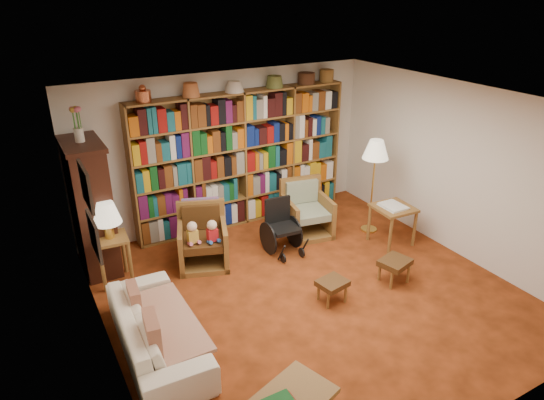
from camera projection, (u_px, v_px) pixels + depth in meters
floor at (309, 292)px, 6.38m from camera, size 5.00×5.00×0.00m
ceiling at (316, 104)px, 5.35m from camera, size 5.00×5.00×0.00m
wall_back at (227, 149)px, 7.86m from camera, size 5.00×0.00×5.00m
wall_front at (485, 320)px, 3.88m from camera, size 5.00×0.00×5.00m
wall_left at (100, 258)px, 4.75m from camera, size 0.00×5.00×5.00m
wall_right at (457, 170)px, 6.98m from camera, size 0.00×5.00×5.00m
bookshelf at (242, 155)px, 7.84m from camera, size 3.60×0.30×2.42m
curio_cabinet at (91, 206)px, 6.57m from camera, size 0.50×0.95×2.40m
framed_pictures at (90, 212)px, 4.85m from camera, size 0.03×0.52×0.97m
sofa at (157, 329)px, 5.28m from camera, size 1.93×0.82×0.55m
sofa_throw at (161, 326)px, 5.29m from camera, size 0.74×1.37×0.04m
cushion_left at (135, 302)px, 5.43m from camera, size 0.14×0.36×0.35m
cushion_right at (153, 339)px, 4.87m from camera, size 0.18×0.42×0.40m
side_table_lamp at (112, 249)px, 6.40m from camera, size 0.46×0.46×0.68m
table_lamp at (106, 214)px, 6.19m from camera, size 0.37×0.37×0.50m
armchair_leather at (201, 239)px, 6.95m from camera, size 0.93×0.93×0.88m
armchair_sage at (304, 213)px, 7.81m from camera, size 0.82×0.84×0.87m
wheelchair at (281, 228)px, 7.23m from camera, size 0.47×0.66×0.83m
floor_lamp at (376, 153)px, 7.44m from camera, size 0.41×0.41×1.54m
side_table_papers at (393, 212)px, 7.38m from camera, size 0.59×0.59×0.65m
footstool_a at (332, 285)px, 6.10m from camera, size 0.40×0.36×0.30m
footstool_b at (395, 264)px, 6.50m from camera, size 0.47×0.43×0.34m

